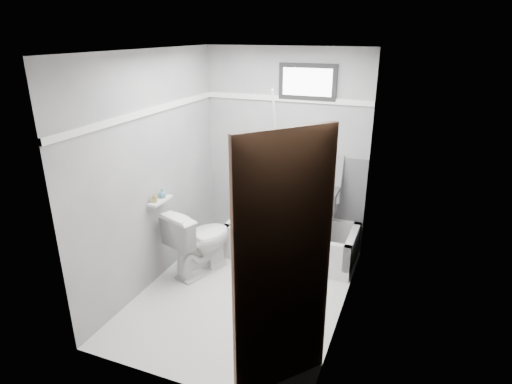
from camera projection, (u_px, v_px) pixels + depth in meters
The scene contains 19 objects.
floor at pixel (244, 293), 4.45m from camera, with size 2.60×2.60×0.00m, color white.
ceiling at pixel (241, 50), 3.60m from camera, with size 2.60×2.60×0.00m, color silver.
wall_back at pixel (285, 151), 5.15m from camera, with size 2.00×0.02×2.40m, color slate.
wall_front at pixel (167, 245), 2.89m from camera, with size 2.00×0.02×2.40m, color slate.
wall_left at pixel (153, 172), 4.37m from camera, with size 0.02×2.60×2.40m, color slate.
wall_right at pixel (349, 199), 3.68m from camera, with size 0.02×2.60×2.40m, color slate.
bathtub at pixel (292, 240), 5.10m from camera, with size 1.50×0.70×0.42m, color silver, non-canonical shape.
office_chair at pixel (310, 206), 4.90m from camera, with size 0.64×0.64×1.11m, color #5E5D62, non-canonical shape.
toilet at pixel (200, 240), 4.73m from camera, with size 0.43×0.77×0.76m, color white.
door at pixel (307, 299), 2.65m from camera, with size 0.78×0.78×2.00m, color #54301F, non-canonical shape.
window at pixel (308, 82), 4.76m from camera, with size 0.66×0.04×0.40m, color black, non-canonical shape.
backerboard at pixel (303, 185), 5.20m from camera, with size 1.50×0.02×0.78m, color #4C4C4F.
trim_back at pixel (286, 99), 4.92m from camera, with size 2.00×0.02×0.06m, color white.
trim_left at pixel (148, 112), 4.14m from camera, with size 0.02×2.60×0.06m, color white.
pole at pixel (279, 168), 4.99m from camera, with size 0.02×0.02×1.95m, color silver.
shelf at pixel (160, 201), 4.44m from camera, with size 0.10×0.32×0.03m, color silver.
soap_bottle_a at pixel (155, 197), 4.35m from camera, with size 0.05×0.05×0.11m, color #9C8E4E.
soap_bottle_b at pixel (162, 193), 4.48m from camera, with size 0.08×0.08×0.10m, color slate.
faucet at pixel (268, 199), 5.43m from camera, with size 0.26×0.10×0.16m, color silver, non-canonical shape.
Camera 1 is at (1.51, -3.48, 2.56)m, focal length 30.00 mm.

